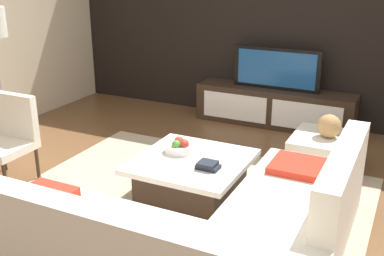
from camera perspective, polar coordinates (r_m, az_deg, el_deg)
The scene contains 12 objects.
ground_plane at distance 4.37m, azimuth 0.56°, elevation -9.07°, with size 14.00×14.00×0.00m, color brown.
feature_wall_back at distance 6.41m, azimuth 11.38°, elevation 13.11°, with size 6.40×0.12×2.80m, color black.
area_rug at distance 4.41m, azimuth -0.62°, elevation -8.73°, with size 3.20×2.53×0.01m, color tan.
media_console at distance 6.36m, azimuth 9.95°, elevation 2.52°, with size 2.09×0.46×0.50m.
television at distance 6.22m, azimuth 10.24°, elevation 7.11°, with size 1.15×0.06×0.54m.
sectional_couch at distance 3.36m, azimuth 1.81°, elevation -13.21°, with size 2.31×2.31×0.81m.
coffee_table at distance 4.40m, azimuth -0.04°, elevation -5.92°, with size 1.00×1.01×0.38m.
accent_chair_near at distance 4.97m, azimuth -21.51°, elevation -0.61°, with size 0.55×0.50×0.87m.
ottoman at distance 5.06m, azimuth 15.98°, elevation -3.17°, with size 0.70×0.70×0.40m, color silver.
fruit_bowl at distance 4.46m, azimuth -1.52°, elevation -2.31°, with size 0.28×0.28×0.14m.
decorative_ball at distance 4.95m, azimuth 16.33°, elevation 0.24°, with size 0.24×0.24×0.24m, color #AD8451.
book_stack at distance 4.12m, azimuth 1.94°, elevation -4.56°, with size 0.20×0.15×0.06m.
Camera 1 is at (1.65, -3.45, 2.12)m, focal length 43.88 mm.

